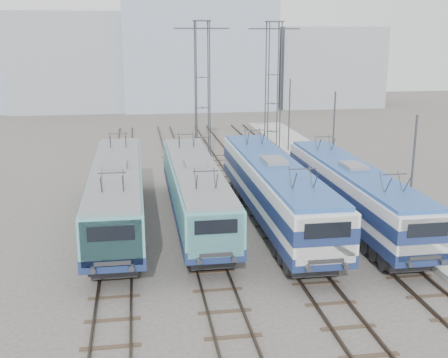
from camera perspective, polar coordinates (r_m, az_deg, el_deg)
ground at (r=27.39m, az=3.47°, el=-9.12°), size 160.00×160.00×0.00m
platform at (r=37.67m, az=16.15°, el=-2.76°), size 4.00×70.00×0.30m
locomotive_far_left at (r=32.64m, az=-10.80°, el=-1.22°), size 2.87×18.12×3.41m
locomotive_center_left at (r=32.87m, az=-2.93°, el=-0.99°), size 2.78×17.53×3.30m
locomotive_center_right at (r=32.58m, az=5.15°, el=-0.82°), size 2.96×18.70×3.52m
locomotive_far_right at (r=33.30m, az=13.00°, el=-1.11°), size 2.73×17.26×3.25m
catenary_tower_west at (r=47.00m, az=-2.21°, el=9.23°), size 4.50×1.20×12.00m
catenary_tower_east at (r=50.13m, az=5.01°, el=9.52°), size 4.50×1.20×12.00m
mast_front at (r=30.92m, az=18.51°, el=-0.22°), size 0.12×0.12×7.00m
mast_mid at (r=41.66m, az=11.03°, el=3.93°), size 0.12×0.12×7.00m
mast_rear at (r=52.94m, az=6.64°, el=6.32°), size 0.12×0.12×7.00m
building_west at (r=86.99m, az=-14.85°, el=11.44°), size 18.00×12.00×14.00m
building_center at (r=87.02m, az=-2.75°, el=13.21°), size 22.00×14.00×18.00m
building_east at (r=91.51m, az=10.07°, el=11.20°), size 16.00×12.00×12.00m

